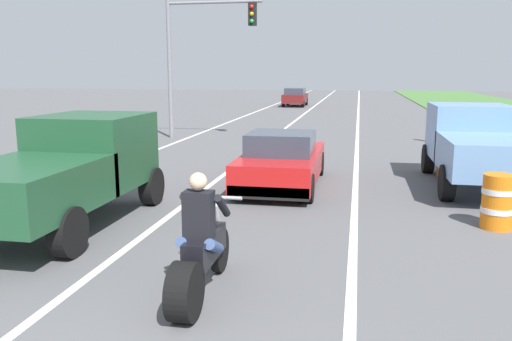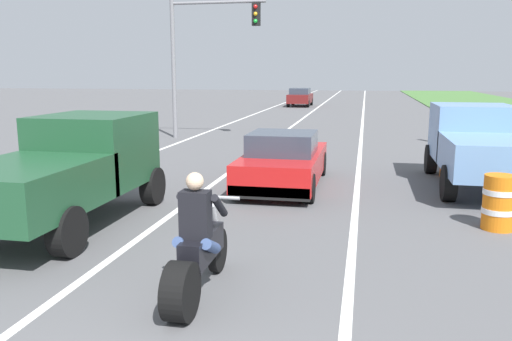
{
  "view_description": "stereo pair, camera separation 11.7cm",
  "coord_description": "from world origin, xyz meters",
  "views": [
    {
      "loc": [
        1.81,
        -2.46,
        2.81
      ],
      "look_at": [
        -0.03,
        7.02,
        1.0
      ],
      "focal_mm": 36.98,
      "sensor_mm": 36.0,
      "label": 1
    },
    {
      "loc": [
        1.92,
        -2.43,
        2.81
      ],
      "look_at": [
        -0.03,
        7.02,
        1.0
      ],
      "focal_mm": 36.98,
      "sensor_mm": 36.0,
      "label": 2
    }
  ],
  "objects": [
    {
      "name": "lane_stripe_right_solid",
      "position": [
        1.8,
        20.0,
        0.0
      ],
      "size": [
        0.14,
        120.0,
        0.01
      ],
      "primitive_type": "cube",
      "color": "white",
      "rests_on": "ground"
    },
    {
      "name": "distant_car_far_ahead",
      "position": [
        -3.39,
        41.34,
        0.77
      ],
      "size": [
        1.8,
        4.0,
        1.5
      ],
      "color": "maroon",
      "rests_on": "ground"
    },
    {
      "name": "sports_car_red",
      "position": [
        -0.01,
        10.28,
        0.63
      ],
      "size": [
        1.84,
        4.3,
        1.37
      ],
      "color": "red",
      "rests_on": "ground"
    },
    {
      "name": "traffic_light_mast_near",
      "position": [
        -4.9,
        19.16,
        3.96
      ],
      "size": [
        4.07,
        0.34,
        6.0
      ],
      "color": "gray",
      "rests_on": "ground"
    },
    {
      "name": "pickup_truck_right_shoulder_light_blue",
      "position": [
        4.65,
        11.14,
        1.11
      ],
      "size": [
        2.02,
        4.8,
        1.98
      ],
      "color": "#6B93C6",
      "rests_on": "ground"
    },
    {
      "name": "lane_stripe_left_solid",
      "position": [
        -5.4,
        20.0,
        0.0
      ],
      "size": [
        0.14,
        120.0,
        0.01
      ],
      "primitive_type": "cube",
      "color": "white",
      "rests_on": "ground"
    },
    {
      "name": "pickup_truck_left_lane_dark_green",
      "position": [
        -3.36,
        6.21,
        1.11
      ],
      "size": [
        2.02,
        4.8,
        1.98
      ],
      "color": "#1E4C2D",
      "rests_on": "ground"
    },
    {
      "name": "lane_stripe_centre_dashed",
      "position": [
        -1.8,
        20.0,
        0.0
      ],
      "size": [
        0.14,
        120.0,
        0.01
      ],
      "primitive_type": "cube",
      "color": "white",
      "rests_on": "ground"
    },
    {
      "name": "construction_barrel_mid",
      "position": [
        4.26,
        12.45,
        0.5
      ],
      "size": [
        0.58,
        0.58,
        1.0
      ],
      "color": "orange",
      "rests_on": "ground"
    },
    {
      "name": "motorcycle_with_rider",
      "position": [
        -0.06,
        3.52,
        0.59
      ],
      "size": [
        0.7,
        2.21,
        1.62
      ],
      "color": "black",
      "rests_on": "ground"
    },
    {
      "name": "construction_barrel_nearest",
      "position": [
        4.35,
        7.47,
        0.5
      ],
      "size": [
        0.58,
        0.58,
        1.0
      ],
      "color": "orange",
      "rests_on": "ground"
    }
  ]
}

